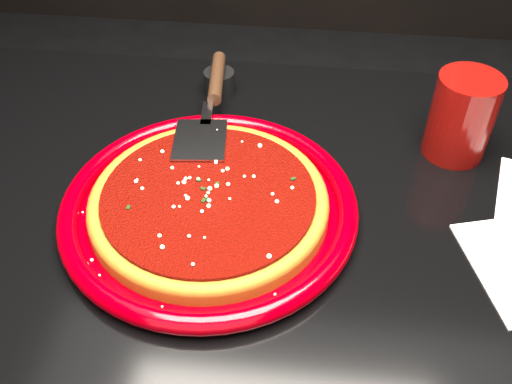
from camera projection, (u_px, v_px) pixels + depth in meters
table at (282, 363)px, 1.03m from camera, size 1.20×0.80×0.75m
plate at (209, 206)px, 0.77m from camera, size 0.46×0.46×0.03m
pizza_crust at (209, 204)px, 0.76m from camera, size 0.37×0.37×0.02m
pizza_crust_rim at (209, 200)px, 0.76m from camera, size 0.37×0.37×0.02m
pizza_sauce at (209, 197)px, 0.76m from camera, size 0.32×0.32×0.01m
parmesan_dusting at (208, 192)px, 0.75m from camera, size 0.28×0.28×0.01m
basil_flecks at (208, 193)px, 0.75m from camera, size 0.25×0.25×0.00m
pizza_server at (211, 104)px, 0.88m from camera, size 0.12×0.33×0.02m
cup at (462, 117)px, 0.83m from camera, size 0.10×0.10×0.13m
ramekin at (219, 82)px, 0.98m from camera, size 0.06×0.06×0.04m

